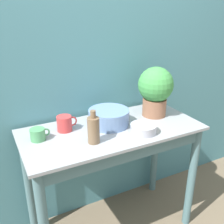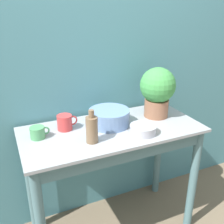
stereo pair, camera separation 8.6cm
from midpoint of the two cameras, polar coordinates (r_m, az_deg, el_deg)
name	(u,v)px [view 2 (the right image)]	position (r m, az deg, el deg)	size (l,w,h in m)	color
wall_back	(93,70)	(1.95, -2.84, 9.09)	(6.00, 0.05, 2.40)	teal
counter_table	(113,156)	(1.85, 1.62, -9.50)	(1.21, 0.57, 0.87)	slate
potted_plant	(157,90)	(1.93, 11.13, 4.77)	(0.26, 0.26, 0.37)	#8C5B42
bowl_wash_large	(109,117)	(1.80, 0.77, -1.17)	(0.28, 0.28, 0.11)	#6684B2
bottle_tall	(92,129)	(1.57, -2.85, -3.74)	(0.07, 0.07, 0.21)	brown
mug_green	(38,133)	(1.68, -14.46, -4.37)	(0.12, 0.09, 0.08)	#4C935B
mug_red	(65,122)	(1.76, -8.83, -2.26)	(0.14, 0.10, 0.10)	#C63838
bowl_small_steel	(143,129)	(1.71, 8.20, -3.77)	(0.17, 0.17, 0.06)	#A8A8B2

